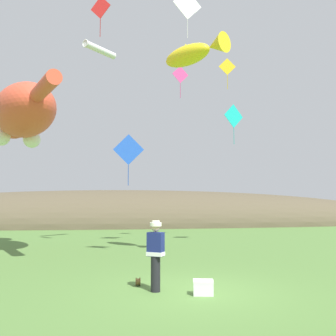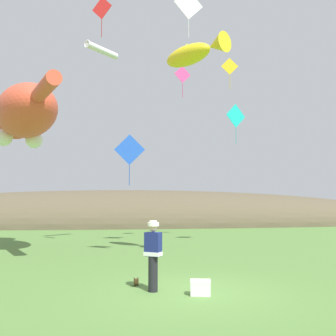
{
  "view_description": "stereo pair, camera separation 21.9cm",
  "coord_description": "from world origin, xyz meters",
  "px_view_note": "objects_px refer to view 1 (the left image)",
  "views": [
    {
      "loc": [
        -2.08,
        -9.49,
        2.23
      ],
      "look_at": [
        0.0,
        4.0,
        3.5
      ],
      "focal_mm": 40.0,
      "sensor_mm": 36.0,
      "label": 1
    },
    {
      "loc": [
        -1.86,
        -9.52,
        2.23
      ],
      "look_at": [
        0.0,
        4.0,
        3.5
      ],
      "focal_mm": 40.0,
      "sensor_mm": 36.0,
      "label": 2
    }
  ],
  "objects_px": {
    "festival_attendant": "(156,253)",
    "kite_tube_streamer": "(100,50)",
    "picnic_cooler": "(203,287)",
    "kite_diamond_pink": "(180,75)",
    "kite_spool": "(138,282)",
    "kite_diamond_teal": "(234,116)",
    "kite_diamond_red": "(101,8)",
    "kite_giant_cat": "(22,114)",
    "kite_diamond_gold": "(227,67)",
    "kite_diamond_blue": "(129,150)",
    "kite_diamond_white": "(187,5)",
    "kite_fish_windsock": "(193,53)"
  },
  "relations": [
    {
      "from": "kite_diamond_white",
      "to": "kite_diamond_gold",
      "type": "bearing_deg",
      "value": 53.87
    },
    {
      "from": "kite_giant_cat",
      "to": "kite_fish_windsock",
      "type": "height_order",
      "value": "kite_fish_windsock"
    },
    {
      "from": "kite_spool",
      "to": "kite_diamond_teal",
      "type": "relative_size",
      "value": 0.1
    },
    {
      "from": "picnic_cooler",
      "to": "kite_fish_windsock",
      "type": "height_order",
      "value": "kite_fish_windsock"
    },
    {
      "from": "kite_tube_streamer",
      "to": "kite_diamond_white",
      "type": "xyz_separation_m",
      "value": [
        4.18,
        -3.37,
        1.08
      ]
    },
    {
      "from": "kite_spool",
      "to": "kite_diamond_gold",
      "type": "xyz_separation_m",
      "value": [
        6.18,
        11.01,
        10.38
      ]
    },
    {
      "from": "kite_diamond_gold",
      "to": "kite_diamond_blue",
      "type": "distance_m",
      "value": 9.88
    },
    {
      "from": "picnic_cooler",
      "to": "kite_diamond_teal",
      "type": "height_order",
      "value": "kite_diamond_teal"
    },
    {
      "from": "kite_diamond_gold",
      "to": "kite_diamond_teal",
      "type": "bearing_deg",
      "value": -98.79
    },
    {
      "from": "festival_attendant",
      "to": "kite_spool",
      "type": "bearing_deg",
      "value": 117.55
    },
    {
      "from": "kite_giant_cat",
      "to": "kite_fish_windsock",
      "type": "xyz_separation_m",
      "value": [
        7.45,
        -2.85,
        2.21
      ]
    },
    {
      "from": "festival_attendant",
      "to": "kite_diamond_blue",
      "type": "distance_m",
      "value": 7.74
    },
    {
      "from": "kite_diamond_blue",
      "to": "picnic_cooler",
      "type": "bearing_deg",
      "value": -78.48
    },
    {
      "from": "kite_diamond_teal",
      "to": "kite_diamond_red",
      "type": "xyz_separation_m",
      "value": [
        -7.25,
        -2.04,
        4.57
      ]
    },
    {
      "from": "festival_attendant",
      "to": "kite_diamond_teal",
      "type": "distance_m",
      "value": 12.81
    },
    {
      "from": "picnic_cooler",
      "to": "kite_diamond_teal",
      "type": "xyz_separation_m",
      "value": [
        4.39,
        10.39,
        6.79
      ]
    },
    {
      "from": "kite_tube_streamer",
      "to": "kite_diamond_gold",
      "type": "relative_size",
      "value": 0.92
    },
    {
      "from": "picnic_cooler",
      "to": "kite_diamond_blue",
      "type": "bearing_deg",
      "value": 101.52
    },
    {
      "from": "kite_spool",
      "to": "picnic_cooler",
      "type": "xyz_separation_m",
      "value": [
        1.49,
        -1.26,
        0.07
      ]
    },
    {
      "from": "kite_fish_windsock",
      "to": "kite_diamond_blue",
      "type": "height_order",
      "value": "kite_fish_windsock"
    },
    {
      "from": "picnic_cooler",
      "to": "kite_diamond_white",
      "type": "height_order",
      "value": "kite_diamond_white"
    },
    {
      "from": "kite_diamond_teal",
      "to": "kite_diamond_blue",
      "type": "distance_m",
      "value": 7.06
    },
    {
      "from": "picnic_cooler",
      "to": "kite_fish_windsock",
      "type": "relative_size",
      "value": 0.18
    },
    {
      "from": "kite_diamond_red",
      "to": "kite_diamond_blue",
      "type": "height_order",
      "value": "kite_diamond_red"
    },
    {
      "from": "kite_spool",
      "to": "picnic_cooler",
      "type": "relative_size",
      "value": 0.4
    },
    {
      "from": "kite_diamond_white",
      "to": "kite_diamond_pink",
      "type": "distance_m",
      "value": 4.94
    },
    {
      "from": "picnic_cooler",
      "to": "kite_diamond_white",
      "type": "bearing_deg",
      "value": 80.78
    },
    {
      "from": "kite_diamond_blue",
      "to": "kite_giant_cat",
      "type": "bearing_deg",
      "value": 165.23
    },
    {
      "from": "picnic_cooler",
      "to": "kite_fish_windsock",
      "type": "xyz_separation_m",
      "value": [
        1.1,
        5.79,
        8.32
      ]
    },
    {
      "from": "picnic_cooler",
      "to": "kite_diamond_pink",
      "type": "height_order",
      "value": "kite_diamond_pink"
    },
    {
      "from": "kite_tube_streamer",
      "to": "kite_diamond_white",
      "type": "height_order",
      "value": "kite_diamond_white"
    },
    {
      "from": "kite_fish_windsock",
      "to": "kite_diamond_white",
      "type": "bearing_deg",
      "value": 86.02
    },
    {
      "from": "kite_fish_windsock",
      "to": "kite_diamond_blue",
      "type": "xyz_separation_m",
      "value": [
        -2.6,
        1.57,
        -3.94
      ]
    },
    {
      "from": "festival_attendant",
      "to": "kite_giant_cat",
      "type": "xyz_separation_m",
      "value": [
        -5.24,
        8.12,
        5.34
      ]
    },
    {
      "from": "kite_giant_cat",
      "to": "kite_diamond_teal",
      "type": "relative_size",
      "value": 3.79
    },
    {
      "from": "kite_spool",
      "to": "kite_giant_cat",
      "type": "distance_m",
      "value": 10.78
    },
    {
      "from": "picnic_cooler",
      "to": "festival_attendant",
      "type": "bearing_deg",
      "value": 154.88
    },
    {
      "from": "kite_diamond_teal",
      "to": "kite_diamond_pink",
      "type": "distance_m",
      "value": 4.22
    },
    {
      "from": "festival_attendant",
      "to": "kite_tube_streamer",
      "type": "distance_m",
      "value": 14.23
    },
    {
      "from": "kite_diamond_red",
      "to": "picnic_cooler",
      "type": "bearing_deg",
      "value": -71.13
    },
    {
      "from": "kite_diamond_red",
      "to": "kite_diamond_blue",
      "type": "relative_size",
      "value": 0.9
    },
    {
      "from": "festival_attendant",
      "to": "kite_diamond_teal",
      "type": "relative_size",
      "value": 0.8
    },
    {
      "from": "kite_giant_cat",
      "to": "kite_diamond_white",
      "type": "distance_m",
      "value": 9.31
    },
    {
      "from": "kite_giant_cat",
      "to": "kite_diamond_teal",
      "type": "distance_m",
      "value": 10.91
    },
    {
      "from": "kite_spool",
      "to": "kite_diamond_pink",
      "type": "height_order",
      "value": "kite_diamond_pink"
    },
    {
      "from": "kite_giant_cat",
      "to": "kite_diamond_gold",
      "type": "height_order",
      "value": "kite_diamond_gold"
    },
    {
      "from": "kite_tube_streamer",
      "to": "festival_attendant",
      "type": "bearing_deg",
      "value": -79.9
    },
    {
      "from": "kite_diamond_white",
      "to": "kite_tube_streamer",
      "type": "bearing_deg",
      "value": 141.11
    },
    {
      "from": "kite_diamond_teal",
      "to": "kite_diamond_blue",
      "type": "relative_size",
      "value": 0.98
    },
    {
      "from": "kite_fish_windsock",
      "to": "kite_diamond_blue",
      "type": "distance_m",
      "value": 4.98
    }
  ]
}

